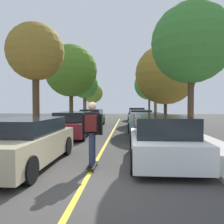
{
  "coord_description": "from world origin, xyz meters",
  "views": [
    {
      "loc": [
        0.97,
        -5.17,
        1.77
      ],
      "look_at": [
        0.0,
        9.06,
        1.32
      ],
      "focal_mm": 36.17,
      "sensor_mm": 36.0,
      "label": 1
    }
  ],
  "objects_px": {
    "parked_car_left_nearest": "(24,142)",
    "street_tree_left_far": "(85,85)",
    "street_tree_left_near": "(71,71)",
    "skateboarder": "(92,129)",
    "parked_car_left_far": "(92,118)",
    "parked_car_right_farthest": "(137,114)",
    "street_tree_right_nearest": "(191,43)",
    "parked_car_right_near": "(147,125)",
    "street_tree_left_nearest": "(36,52)",
    "street_tree_right_far": "(156,75)",
    "skateboard": "(92,165)",
    "street_tree_right_farthest": "(149,85)",
    "parked_car_left_near": "(73,124)",
    "parked_car_right_nearest": "(162,139)",
    "street_tree_left_farthest": "(93,93)",
    "parked_car_right_far": "(140,118)",
    "street_tree_right_near": "(166,74)"
  },
  "relations": [
    {
      "from": "parked_car_right_nearest",
      "to": "street_tree_left_farthest",
      "type": "bearing_deg",
      "value": 103.58
    },
    {
      "from": "parked_car_left_near",
      "to": "parked_car_left_far",
      "type": "relative_size",
      "value": 1.05
    },
    {
      "from": "skateboard",
      "to": "street_tree_right_far",
      "type": "bearing_deg",
      "value": 77.72
    },
    {
      "from": "street_tree_right_near",
      "to": "skateboarder",
      "type": "height_order",
      "value": "street_tree_right_near"
    },
    {
      "from": "parked_car_left_far",
      "to": "street_tree_left_farthest",
      "type": "xyz_separation_m",
      "value": [
        -1.93,
        13.03,
        2.77
      ]
    },
    {
      "from": "parked_car_left_far",
      "to": "parked_car_right_far",
      "type": "bearing_deg",
      "value": -0.81
    },
    {
      "from": "parked_car_left_nearest",
      "to": "street_tree_right_nearest",
      "type": "xyz_separation_m",
      "value": [
        6.03,
        4.57,
        4.0
      ]
    },
    {
      "from": "parked_car_left_nearest",
      "to": "street_tree_left_far",
      "type": "distance_m",
      "value": 19.95
    },
    {
      "from": "street_tree_right_near",
      "to": "skateboarder",
      "type": "relative_size",
      "value": 3.68
    },
    {
      "from": "street_tree_left_farthest",
      "to": "skateboard",
      "type": "height_order",
      "value": "street_tree_left_farthest"
    },
    {
      "from": "street_tree_left_near",
      "to": "street_tree_left_far",
      "type": "relative_size",
      "value": 1.26
    },
    {
      "from": "street_tree_right_farthest",
      "to": "parked_car_right_farthest",
      "type": "bearing_deg",
      "value": -108.88
    },
    {
      "from": "parked_car_right_nearest",
      "to": "parked_car_right_far",
      "type": "bearing_deg",
      "value": 90.0
    },
    {
      "from": "parked_car_left_near",
      "to": "street_tree_left_farthest",
      "type": "distance_m",
      "value": 19.87
    },
    {
      "from": "skateboard",
      "to": "street_tree_left_near",
      "type": "bearing_deg",
      "value": 106.51
    },
    {
      "from": "street_tree_right_nearest",
      "to": "street_tree_right_far",
      "type": "height_order",
      "value": "street_tree_right_far"
    },
    {
      "from": "street_tree_left_near",
      "to": "street_tree_left_farthest",
      "type": "xyz_separation_m",
      "value": [
        0.0,
        12.38,
        -1.31
      ]
    },
    {
      "from": "parked_car_left_far",
      "to": "parked_car_right_farthest",
      "type": "xyz_separation_m",
      "value": [
        4.1,
        6.67,
        0.01
      ]
    },
    {
      "from": "parked_car_left_far",
      "to": "street_tree_left_near",
      "type": "xyz_separation_m",
      "value": [
        -1.93,
        0.65,
        4.08
      ]
    },
    {
      "from": "parked_car_right_farthest",
      "to": "street_tree_left_nearest",
      "type": "xyz_separation_m",
      "value": [
        -6.03,
        -13.7,
        3.9
      ]
    },
    {
      "from": "parked_car_right_nearest",
      "to": "street_tree_left_nearest",
      "type": "height_order",
      "value": "street_tree_left_nearest"
    },
    {
      "from": "street_tree_right_nearest",
      "to": "parked_car_right_farthest",
      "type": "bearing_deg",
      "value": 97.5
    },
    {
      "from": "parked_car_left_nearest",
      "to": "street_tree_right_near",
      "type": "xyz_separation_m",
      "value": [
        6.03,
        11.71,
        3.5
      ]
    },
    {
      "from": "skateboard",
      "to": "skateboarder",
      "type": "height_order",
      "value": "skateboarder"
    },
    {
      "from": "parked_car_right_nearest",
      "to": "street_tree_right_far",
      "type": "height_order",
      "value": "street_tree_right_far"
    },
    {
      "from": "parked_car_left_far",
      "to": "skateboard",
      "type": "bearing_deg",
      "value": -80.89
    },
    {
      "from": "parked_car_left_nearest",
      "to": "street_tree_right_nearest",
      "type": "bearing_deg",
      "value": 37.19
    },
    {
      "from": "parked_car_right_farthest",
      "to": "street_tree_left_farthest",
      "type": "height_order",
      "value": "street_tree_left_farthest"
    },
    {
      "from": "parked_car_right_nearest",
      "to": "street_tree_left_far",
      "type": "height_order",
      "value": "street_tree_left_far"
    },
    {
      "from": "parked_car_right_far",
      "to": "street_tree_right_nearest",
      "type": "xyz_separation_m",
      "value": [
        1.93,
        -7.95,
        4.0
      ]
    },
    {
      "from": "street_tree_left_near",
      "to": "street_tree_right_far",
      "type": "distance_m",
      "value": 9.32
    },
    {
      "from": "parked_car_left_near",
      "to": "street_tree_left_near",
      "type": "bearing_deg",
      "value": 105.02
    },
    {
      "from": "street_tree_left_near",
      "to": "skateboarder",
      "type": "distance_m",
      "value": 14.52
    },
    {
      "from": "street_tree_left_farthest",
      "to": "skateboarder",
      "type": "bearing_deg",
      "value": -81.24
    },
    {
      "from": "street_tree_right_far",
      "to": "skateboard",
      "type": "bearing_deg",
      "value": -102.28
    },
    {
      "from": "parked_car_left_nearest",
      "to": "street_tree_left_near",
      "type": "relative_size",
      "value": 0.64
    },
    {
      "from": "parked_car_left_nearest",
      "to": "parked_car_left_near",
      "type": "xyz_separation_m",
      "value": [
        -0.0,
        6.03,
        0.0
      ]
    },
    {
      "from": "parked_car_left_nearest",
      "to": "street_tree_right_far",
      "type": "height_order",
      "value": "street_tree_right_far"
    },
    {
      "from": "parked_car_right_far",
      "to": "street_tree_right_near",
      "type": "relative_size",
      "value": 0.68
    },
    {
      "from": "parked_car_left_near",
      "to": "skateboarder",
      "type": "distance_m",
      "value": 6.62
    },
    {
      "from": "parked_car_right_nearest",
      "to": "street_tree_right_far",
      "type": "distance_m",
      "value": 18.04
    },
    {
      "from": "parked_car_left_near",
      "to": "street_tree_left_farthest",
      "type": "height_order",
      "value": "street_tree_left_farthest"
    },
    {
      "from": "street_tree_right_nearest",
      "to": "street_tree_left_nearest",
      "type": "bearing_deg",
      "value": 173.01
    },
    {
      "from": "parked_car_left_far",
      "to": "parked_car_right_far",
      "type": "height_order",
      "value": "parked_car_left_far"
    },
    {
      "from": "parked_car_right_near",
      "to": "parked_car_right_far",
      "type": "relative_size",
      "value": 1.08
    },
    {
      "from": "parked_car_right_near",
      "to": "street_tree_left_farthest",
      "type": "bearing_deg",
      "value": 107.13
    },
    {
      "from": "street_tree_right_nearest",
      "to": "street_tree_right_near",
      "type": "bearing_deg",
      "value": 90.0
    },
    {
      "from": "parked_car_right_far",
      "to": "street_tree_right_nearest",
      "type": "bearing_deg",
      "value": -76.34
    },
    {
      "from": "street_tree_right_far",
      "to": "skateboard",
      "type": "distance_m",
      "value": 19.33
    },
    {
      "from": "parked_car_left_far",
      "to": "parked_car_right_near",
      "type": "distance_m",
      "value": 7.71
    }
  ]
}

